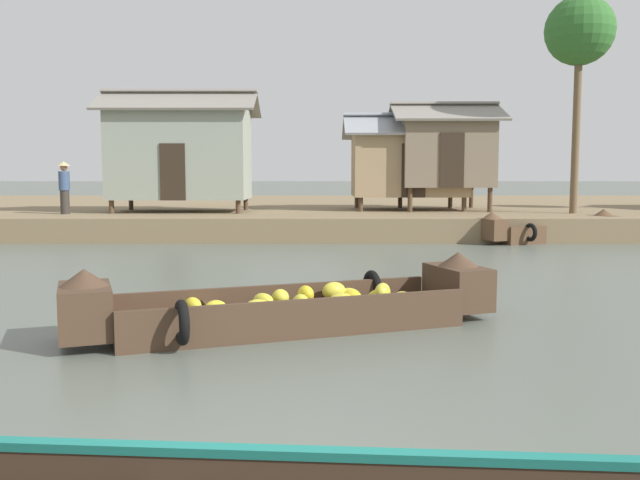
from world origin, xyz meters
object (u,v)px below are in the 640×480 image
Objects in this scene: stilt_house_left at (181,152)px; palm_tree_near at (580,33)px; vendor_person at (65,185)px; stilt_house_mid_right at (444,152)px; fishing_skiff_distant at (550,231)px; stilt_house_mid_left at (409,162)px; banana_boat at (292,306)px.

stilt_house_left is 13.42m from palm_tree_near.
vendor_person is (-3.43, -1.38, -1.07)m from stilt_house_left.
palm_tree_near reaches higher than stilt_house_mid_right.
stilt_house_mid_right is at bearing 151.59° from palm_tree_near.
fishing_skiff_distant is at bearing -14.62° from stilt_house_left.
fishing_skiff_distant is 12.07m from stilt_house_left.
stilt_house_left reaches higher than vendor_person.
stilt_house_mid_right reaches higher than fishing_skiff_distant.
stilt_house_mid_right is at bearing -5.50° from stilt_house_mid_left.
banana_boat is 15.13m from stilt_house_left.
banana_boat is 13.39m from fishing_skiff_distant.
stilt_house_mid_right reaches higher than vendor_person.
vendor_person reaches higher than fishing_skiff_distant.
stilt_house_left is 1.12× the size of stilt_house_mid_left.
stilt_house_mid_left is at bearing 13.11° from vendor_person.
stilt_house_left is at bearing 175.68° from palm_tree_near.
stilt_house_left is 3.85m from vendor_person.
fishing_skiff_distant is 1.01× the size of stilt_house_mid_left.
stilt_house_left is at bearing 106.72° from banana_boat.
fishing_skiff_distant is 1.23× the size of stilt_house_mid_right.
palm_tree_near reaches higher than banana_boat.
banana_boat is 3.37× the size of vendor_person.
stilt_house_left is at bearing -172.92° from stilt_house_mid_right.
fishing_skiff_distant is at bearing -125.25° from palm_tree_near.
fishing_skiff_distant is 5.36m from stilt_house_mid_right.
palm_tree_near reaches higher than vendor_person.
palm_tree_near is at bearing 1.42° from vendor_person.
stilt_house_mid_right is 12.73m from vendor_person.
fishing_skiff_distant is 15.02m from vendor_person.
stilt_house_mid_right is 2.27× the size of vendor_person.
stilt_house_left reaches higher than stilt_house_mid_right.
stilt_house_left is at bearing 21.86° from vendor_person.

